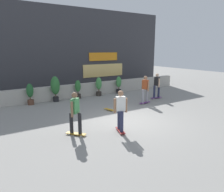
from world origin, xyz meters
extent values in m
plane|color=gray|center=(0.00, 0.00, 0.00)|extent=(48.00, 48.00, 0.00)
cube|color=#B2ADA3|center=(0.00, 6.00, 0.45)|extent=(18.00, 0.40, 0.90)
cube|color=#38383D|center=(0.00, 10.00, 3.25)|extent=(20.00, 2.00, 6.50)
cube|color=orange|center=(3.94, 8.96, 2.60)|extent=(2.80, 0.08, 0.70)
cube|color=#F2CC72|center=(3.94, 8.97, 1.40)|extent=(4.00, 0.06, 1.10)
cylinder|color=brown|center=(-3.16, 5.55, 0.15)|extent=(0.36, 0.36, 0.30)
cylinder|color=brown|center=(-3.16, 5.55, 0.38)|extent=(0.06, 0.06, 0.15)
ellipsoid|color=#235B2D|center=(-3.16, 5.55, 0.86)|extent=(0.40, 0.40, 0.83)
cylinder|color=black|center=(-1.62, 5.55, 0.15)|extent=(0.36, 0.36, 0.30)
cylinder|color=brown|center=(-1.62, 5.55, 0.38)|extent=(0.06, 0.06, 0.15)
ellipsoid|color=#2D6B33|center=(-1.62, 5.55, 1.02)|extent=(0.56, 0.56, 1.15)
cylinder|color=#2D2823|center=(-0.09, 5.55, 0.15)|extent=(0.36, 0.36, 0.30)
cylinder|color=brown|center=(-0.09, 5.55, 0.38)|extent=(0.06, 0.06, 0.15)
ellipsoid|color=#2D6B33|center=(-0.09, 5.55, 0.84)|extent=(0.39, 0.39, 0.79)
cylinder|color=#2D2823|center=(1.51, 5.55, 0.15)|extent=(0.36, 0.36, 0.30)
cylinder|color=brown|center=(1.51, 5.55, 0.38)|extent=(0.06, 0.06, 0.15)
ellipsoid|color=#428C47|center=(1.51, 5.55, 0.88)|extent=(0.42, 0.42, 0.87)
cylinder|color=black|center=(3.22, 5.55, 0.15)|extent=(0.36, 0.36, 0.30)
cylinder|color=brown|center=(3.22, 5.55, 0.38)|extent=(0.06, 0.06, 0.15)
ellipsoid|color=#428C47|center=(3.22, 5.55, 0.85)|extent=(0.40, 0.40, 0.81)
cube|color=#BF8C26|center=(-2.80, -0.26, 0.07)|extent=(0.66, 0.75, 0.02)
cylinder|color=silver|center=(-2.57, -0.41, 0.03)|extent=(0.06, 0.06, 0.06)
cylinder|color=silver|center=(-2.70, -0.51, 0.03)|extent=(0.06, 0.06, 0.06)
cylinder|color=silver|center=(-2.90, 0.00, 0.03)|extent=(0.06, 0.06, 0.06)
cylinder|color=silver|center=(-3.02, -0.10, 0.03)|extent=(0.06, 0.06, 0.06)
cylinder|color=black|center=(-2.68, -0.40, 0.49)|extent=(0.14, 0.14, 0.82)
cylinder|color=black|center=(-2.91, -0.12, 0.49)|extent=(0.14, 0.14, 0.82)
cube|color=#3F8C4C|center=(-2.80, -0.26, 1.18)|extent=(0.41, 0.38, 0.56)
sphere|color=brown|center=(-2.80, -0.26, 1.59)|extent=(0.22, 0.22, 0.22)
cylinder|color=brown|center=(-2.61, -0.11, 1.10)|extent=(0.09, 0.09, 0.58)
cylinder|color=brown|center=(-2.98, -0.40, 1.10)|extent=(0.09, 0.09, 0.58)
cube|color=maroon|center=(-1.16, -0.91, 0.07)|extent=(0.45, 0.82, 0.02)
cylinder|color=silver|center=(-1.17, -1.18, 0.03)|extent=(0.05, 0.06, 0.06)
cylinder|color=silver|center=(-1.32, -1.13, 0.03)|extent=(0.05, 0.06, 0.06)
cylinder|color=silver|center=(-1.00, -0.69, 0.03)|extent=(0.05, 0.06, 0.06)
cylinder|color=silver|center=(-1.15, -0.64, 0.03)|extent=(0.05, 0.06, 0.06)
cylinder|color=#282D4C|center=(-1.22, -1.08, 0.49)|extent=(0.14, 0.14, 0.82)
cylinder|color=#282D4C|center=(-1.10, -0.74, 0.49)|extent=(0.14, 0.14, 0.82)
cube|color=white|center=(-1.16, -0.91, 1.18)|extent=(0.41, 0.31, 0.56)
sphere|color=#9E7051|center=(-1.16, -0.91, 1.59)|extent=(0.22, 0.22, 0.22)
cylinder|color=#9E7051|center=(-0.94, -0.98, 1.10)|extent=(0.09, 0.09, 0.58)
cylinder|color=#9E7051|center=(-1.38, -0.83, 1.10)|extent=(0.09, 0.09, 0.58)
cube|color=#72338C|center=(2.75, 2.07, 0.07)|extent=(0.82, 0.29, 0.02)
cylinder|color=silver|center=(2.50, 1.96, 0.03)|extent=(0.06, 0.04, 0.06)
cylinder|color=silver|center=(2.48, 2.12, 0.03)|extent=(0.06, 0.04, 0.06)
cylinder|color=silver|center=(3.02, 2.02, 0.03)|extent=(0.06, 0.04, 0.06)
cylinder|color=silver|center=(3.00, 2.18, 0.03)|extent=(0.06, 0.04, 0.06)
cylinder|color=gray|center=(2.57, 2.05, 0.49)|extent=(0.14, 0.14, 0.82)
cylinder|color=gray|center=(2.93, 2.09, 0.49)|extent=(0.14, 0.14, 0.82)
cube|color=#B24C26|center=(2.75, 2.07, 1.18)|extent=(0.24, 0.38, 0.56)
sphere|color=#9E7051|center=(2.75, 2.07, 1.59)|extent=(0.22, 0.22, 0.22)
cylinder|color=#9E7051|center=(2.78, 1.83, 1.10)|extent=(0.09, 0.09, 0.58)
cylinder|color=#9E7051|center=(2.72, 2.30, 1.10)|extent=(0.09, 0.09, 0.58)
cube|color=#72338C|center=(4.31, 2.69, 0.07)|extent=(0.82, 0.30, 0.02)
cylinder|color=silver|center=(4.04, 2.64, 0.03)|extent=(0.06, 0.04, 0.06)
cylinder|color=silver|center=(4.06, 2.80, 0.03)|extent=(0.06, 0.04, 0.06)
cylinder|color=silver|center=(4.56, 2.58, 0.03)|extent=(0.06, 0.04, 0.06)
cylinder|color=silver|center=(4.57, 2.73, 0.03)|extent=(0.06, 0.04, 0.06)
cylinder|color=#282D4C|center=(4.13, 2.71, 0.49)|extent=(0.14, 0.14, 0.82)
cylinder|color=#282D4C|center=(4.49, 2.66, 0.49)|extent=(0.14, 0.14, 0.82)
cube|color=#262628|center=(4.31, 2.69, 1.18)|extent=(0.24, 0.38, 0.56)
sphere|color=beige|center=(4.31, 2.69, 1.59)|extent=(0.22, 0.22, 0.22)
cylinder|color=beige|center=(4.28, 2.45, 1.10)|extent=(0.09, 0.09, 0.58)
cylinder|color=beige|center=(4.34, 2.92, 1.10)|extent=(0.09, 0.09, 0.58)
cube|color=#BF8C26|center=(0.12, 1.85, 0.07)|extent=(0.41, 0.82, 0.02)
cylinder|color=silver|center=(0.27, 1.62, 0.03)|extent=(0.04, 0.06, 0.06)
cylinder|color=silver|center=(0.12, 1.58, 0.03)|extent=(0.04, 0.06, 0.06)
cylinder|color=silver|center=(0.13, 2.13, 0.03)|extent=(0.04, 0.06, 0.06)
cylinder|color=silver|center=(-0.02, 2.08, 0.03)|extent=(0.04, 0.06, 0.06)
camera|label=1|loc=(-5.91, -7.65, 3.28)|focal=34.87mm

